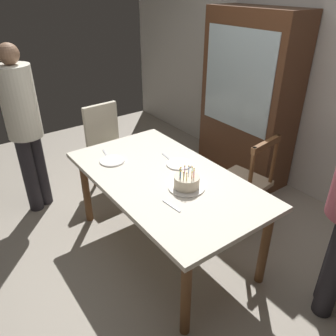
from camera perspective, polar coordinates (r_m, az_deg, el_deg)
The scene contains 13 objects.
ground at distance 3.15m, azimuth -0.55°, elevation -13.12°, with size 6.40×6.40×0.00m, color #9E9384.
back_wall at distance 3.81m, azimuth 23.41°, elevation 14.48°, with size 6.40×0.10×2.60m, color beige.
dining_table at distance 2.75m, azimuth -0.62°, elevation -2.91°, with size 1.74×0.97×0.74m.
birthday_cake at distance 2.54m, azimuth 3.19°, elevation -2.51°, with size 0.28×0.28×0.17m.
plate_near_celebrant at distance 2.97m, azimuth -9.46°, elevation 1.24°, with size 0.22×0.22×0.01m, color white.
plate_far_side at distance 2.88m, azimuth 1.89°, elevation 0.70°, with size 0.22×0.22×0.01m, color white.
fork_near_celebrant at distance 3.11m, azimuth -10.56°, elevation 2.40°, with size 0.18×0.02×0.01m, color silver.
fork_far_side at distance 2.99m, azimuth -0.09°, elevation 1.80°, with size 0.18×0.02×0.01m, color silver.
fork_near_guest at distance 2.36m, azimuth 0.59°, elevation -6.46°, with size 0.18×0.02×0.01m, color silver.
chair_spindle_back at distance 3.24m, azimuth 12.74°, elevation -2.52°, with size 0.49×0.49×0.95m.
chair_upholstered at distance 3.83m, azimuth -10.22°, elevation 4.22°, with size 0.46×0.46×0.95m.
person_celebrant at distance 3.48m, azimuth -23.34°, elevation 7.15°, with size 0.32×0.32×1.67m.
china_cabinet at distance 3.97m, azimuth 13.52°, elevation 11.32°, with size 1.10×0.45×1.90m.
Camera 1 is at (1.90, -1.35, 2.13)m, focal length 35.86 mm.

